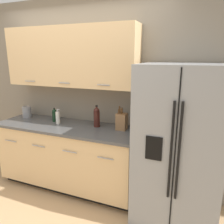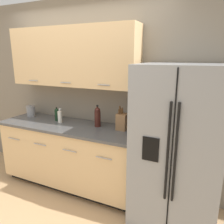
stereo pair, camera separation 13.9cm
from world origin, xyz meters
The scene contains 8 objects.
wall_back centered at (-0.02, 1.30, 1.44)m, with size 10.00×0.39×2.60m.
counter_unit centered at (-0.08, 1.00, 0.47)m, with size 1.99×0.64×0.92m.
refrigerator centered at (1.39, 0.94, 0.88)m, with size 0.89×0.77×1.76m.
knife_block centered at (0.67, 1.11, 1.03)m, with size 0.13×0.12×0.31m.
wine_bottle centered at (0.33, 1.10, 1.05)m, with size 0.08×0.08×0.29m.
soap_dispenser centered at (-0.24, 1.02, 1.00)m, with size 0.06×0.06×0.21m.
oil_bottle centered at (-0.34, 1.09, 1.01)m, with size 0.06×0.06×0.20m.
steel_canister centered at (-0.86, 1.12, 1.00)m, with size 0.13×0.13×0.18m.
Camera 2 is at (1.67, -1.35, 1.84)m, focal length 35.00 mm.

